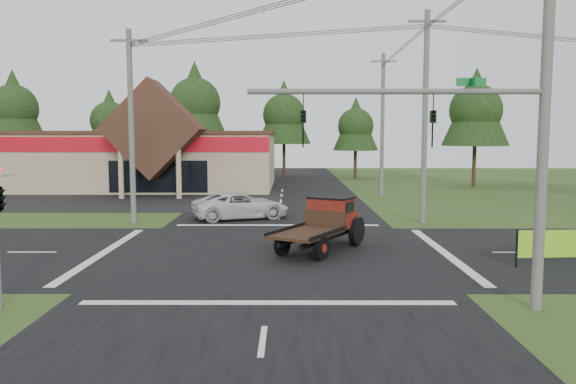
{
  "coord_description": "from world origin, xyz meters",
  "views": [
    {
      "loc": [
        0.63,
        -22.74,
        4.83
      ],
      "look_at": [
        0.56,
        3.22,
        2.2
      ],
      "focal_mm": 35.0,
      "sensor_mm": 36.0,
      "label": 1
    }
  ],
  "objects": [
    {
      "name": "utility_pole_nr",
      "position": [
        7.5,
        -7.5,
        5.64
      ],
      "size": [
        2.0,
        0.3,
        11.0
      ],
      "color": "#595651",
      "rests_on": "ground"
    },
    {
      "name": "roadside_banner",
      "position": [
        10.97,
        -2.38,
        0.71
      ],
      "size": [
        4.16,
        0.45,
        1.42
      ],
      "primitive_type": null,
      "rotation": [
        0.0,
        0.0,
        0.08
      ],
      "color": "#7DCF1B",
      "rests_on": "ground"
    },
    {
      "name": "parking_apron",
      "position": [
        -14.0,
        19.0,
        0.01
      ],
      "size": [
        28.0,
        14.0,
        0.02
      ],
      "primitive_type": "cube",
      "color": "black",
      "rests_on": "ground"
    },
    {
      "name": "tree_row_b",
      "position": [
        -20.0,
        42.0,
        6.7
      ],
      "size": [
        5.6,
        5.6,
        10.1
      ],
      "color": "#332316",
      "rests_on": "ground"
    },
    {
      "name": "road_ns",
      "position": [
        0.0,
        0.0,
        0.01
      ],
      "size": [
        12.0,
        120.0,
        0.02
      ],
      "primitive_type": "cube",
      "color": "black",
      "rests_on": "ground"
    },
    {
      "name": "white_pickup",
      "position": [
        -2.19,
        9.46,
        0.77
      ],
      "size": [
        6.08,
        4.38,
        1.54
      ],
      "primitive_type": "imported",
      "rotation": [
        0.0,
        0.0,
        1.94
      ],
      "color": "silver",
      "rests_on": "ground"
    },
    {
      "name": "utility_pole_nw",
      "position": [
        -8.0,
        8.0,
        5.39
      ],
      "size": [
        2.0,
        0.3,
        10.5
      ],
      "color": "#595651",
      "rests_on": "ground"
    },
    {
      "name": "ground",
      "position": [
        0.0,
        0.0,
        0.0
      ],
      "size": [
        120.0,
        120.0,
        0.0
      ],
      "primitive_type": "plane",
      "color": "#2F4619",
      "rests_on": "ground"
    },
    {
      "name": "tree_row_e",
      "position": [
        8.0,
        40.0,
        6.03
      ],
      "size": [
        5.04,
        5.04,
        9.09
      ],
      "color": "#332316",
      "rests_on": "ground"
    },
    {
      "name": "cvs_building",
      "position": [
        -15.7,
        29.57,
        2.78
      ],
      "size": [
        30.4,
        18.2,
        9.19
      ],
      "color": "tan",
      "rests_on": "ground"
    },
    {
      "name": "road_ew",
      "position": [
        0.0,
        0.0,
        0.01
      ],
      "size": [
        120.0,
        12.0,
        0.02
      ],
      "primitive_type": "cube",
      "color": "black",
      "rests_on": "ground"
    },
    {
      "name": "antique_flatbed_truck",
      "position": [
        1.89,
        0.35,
        1.12
      ],
      "size": [
        4.44,
        5.65,
        2.23
      ],
      "primitive_type": null,
      "rotation": [
        0.0,
        0.0,
        -0.52
      ],
      "color": "#54110C",
      "rests_on": "ground"
    },
    {
      "name": "traffic_signal_mast",
      "position": [
        5.82,
        -7.5,
        4.43
      ],
      "size": [
        8.12,
        0.24,
        7.0
      ],
      "color": "#595651",
      "rests_on": "ground"
    },
    {
      "name": "utility_pole_ne",
      "position": [
        8.0,
        8.0,
        5.89
      ],
      "size": [
        2.0,
        0.3,
        11.5
      ],
      "color": "#595651",
      "rests_on": "ground"
    },
    {
      "name": "tree_row_c",
      "position": [
        -10.0,
        41.0,
        8.72
      ],
      "size": [
        7.28,
        7.28,
        13.13
      ],
      "color": "#332316",
      "rests_on": "ground"
    },
    {
      "name": "tree_row_d",
      "position": [
        0.0,
        42.0,
        7.38
      ],
      "size": [
        6.16,
        6.16,
        11.11
      ],
      "color": "#332316",
      "rests_on": "ground"
    },
    {
      "name": "utility_pole_n",
      "position": [
        8.0,
        22.0,
        5.74
      ],
      "size": [
        2.0,
        0.3,
        11.2
      ],
      "color": "#595651",
      "rests_on": "ground"
    },
    {
      "name": "tree_row_a",
      "position": [
        -30.0,
        40.0,
        8.05
      ],
      "size": [
        6.72,
        6.72,
        12.12
      ],
      "color": "#332316",
      "rests_on": "ground"
    },
    {
      "name": "tree_side_ne",
      "position": [
        18.0,
        30.0,
        7.38
      ],
      "size": [
        6.16,
        6.16,
        11.11
      ],
      "color": "#332316",
      "rests_on": "ground"
    }
  ]
}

